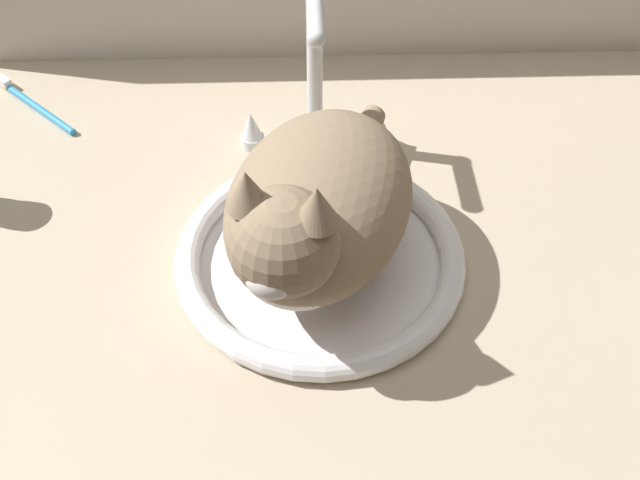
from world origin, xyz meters
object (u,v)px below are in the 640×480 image
object	(u,v)px
sink_basin	(320,256)
cat	(314,210)
faucet	(315,92)
toothbrush	(33,104)

from	to	relation	value
sink_basin	cat	distance (cm)	9.55
faucet	toothbrush	size ratio (longest dim) A/B	1.61
sink_basin	faucet	world-z (taller)	faucet
cat	toothbrush	distance (cm)	52.49
sink_basin	cat	world-z (taller)	cat
toothbrush	sink_basin	bearing A→B (deg)	-37.46
sink_basin	faucet	distance (cm)	22.13
cat	toothbrush	world-z (taller)	cat
sink_basin	cat	xyz separation A→B (cm)	(-0.66, -1.84, 9.35)
faucet	cat	size ratio (longest dim) A/B	0.59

